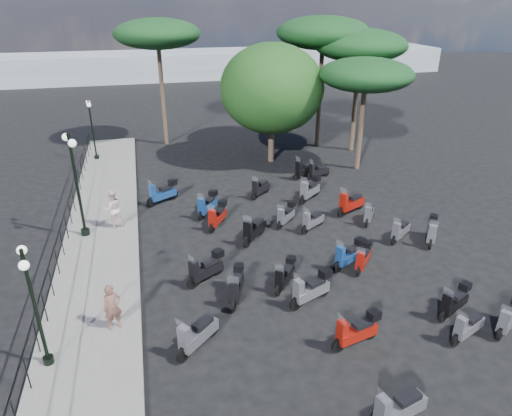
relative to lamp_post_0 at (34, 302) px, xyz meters
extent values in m
plane|color=black|center=(7.49, 3.88, -2.20)|extent=(120.00, 120.00, 0.00)
cube|color=slate|center=(0.99, 6.88, -2.12)|extent=(3.00, 30.00, 0.15)
cylinder|color=black|center=(-0.31, -2.21, -1.50)|extent=(0.04, 0.04, 1.10)
cylinder|color=black|center=(-0.31, -0.84, -1.50)|extent=(0.04, 0.04, 1.10)
cylinder|color=black|center=(-0.31, 0.53, -1.50)|extent=(0.04, 0.04, 1.10)
cylinder|color=black|center=(-0.31, 1.90, -1.50)|extent=(0.04, 0.04, 1.10)
cylinder|color=black|center=(-0.31, 3.26, -1.50)|extent=(0.04, 0.04, 1.10)
cylinder|color=black|center=(-0.31, 4.63, -1.50)|extent=(0.04, 0.04, 1.10)
cylinder|color=black|center=(-0.31, 6.00, -1.50)|extent=(0.04, 0.04, 1.10)
cylinder|color=black|center=(-0.31, 7.37, -1.50)|extent=(0.04, 0.04, 1.10)
cylinder|color=black|center=(-0.31, 8.74, -1.50)|extent=(0.04, 0.04, 1.10)
cylinder|color=black|center=(-0.31, 10.11, -1.50)|extent=(0.04, 0.04, 1.10)
cylinder|color=black|center=(-0.31, 11.47, -1.50)|extent=(0.04, 0.04, 1.10)
cylinder|color=black|center=(-0.31, 12.84, -1.50)|extent=(0.04, 0.04, 1.10)
cylinder|color=black|center=(-0.31, 14.21, -1.50)|extent=(0.04, 0.04, 1.10)
cylinder|color=black|center=(-0.31, 15.58, -1.50)|extent=(0.04, 0.04, 1.10)
cylinder|color=black|center=(-0.31, 16.95, -1.50)|extent=(0.04, 0.04, 1.10)
cylinder|color=black|center=(-0.31, 18.32, -1.50)|extent=(0.04, 0.04, 1.10)
cylinder|color=black|center=(-0.31, 19.68, -1.50)|extent=(0.04, 0.04, 1.10)
cube|color=black|center=(-0.31, 6.68, -0.97)|extent=(0.04, 26.00, 0.04)
cube|color=black|center=(-0.31, 6.68, -1.50)|extent=(0.04, 26.00, 0.04)
cylinder|color=black|center=(0.00, 0.00, -1.94)|extent=(0.29, 0.29, 0.22)
cylinder|color=black|center=(0.00, 0.00, -0.25)|extent=(0.10, 0.10, 3.59)
cylinder|color=black|center=(0.00, 0.00, 1.41)|extent=(0.23, 0.79, 0.04)
sphere|color=white|center=(-0.10, 0.39, 1.32)|extent=(0.25, 0.25, 0.25)
sphere|color=white|center=(0.10, -0.39, 1.32)|extent=(0.25, 0.25, 0.25)
cylinder|color=black|center=(0.36, 7.56, -1.91)|extent=(0.35, 0.35, 0.26)
cylinder|color=black|center=(0.36, 7.56, 0.15)|extent=(0.12, 0.12, 4.39)
cylinder|color=black|center=(0.36, 7.56, 2.18)|extent=(0.37, 0.95, 0.04)
sphere|color=white|center=(0.20, 8.03, 2.07)|extent=(0.31, 0.31, 0.31)
sphere|color=white|center=(0.52, 7.10, 2.07)|extent=(0.31, 0.31, 0.31)
cylinder|color=black|center=(0.20, 17.81, -1.94)|extent=(0.29, 0.29, 0.22)
cylinder|color=black|center=(0.20, 17.81, -0.23)|extent=(0.10, 0.10, 3.62)
cylinder|color=black|center=(0.20, 17.81, 1.44)|extent=(0.14, 0.81, 0.04)
sphere|color=white|center=(0.15, 18.21, 1.35)|extent=(0.25, 0.25, 0.25)
sphere|color=white|center=(0.25, 17.40, 1.35)|extent=(0.25, 0.25, 0.25)
imported|color=brown|center=(1.74, 1.08, -1.30)|extent=(0.64, 0.52, 1.50)
imported|color=beige|center=(1.55, 8.01, -1.19)|extent=(0.98, 0.85, 1.72)
cylinder|color=black|center=(3.61, -0.68, -1.94)|extent=(0.45, 0.42, 0.51)
cylinder|color=black|center=(4.55, 0.19, -1.94)|extent=(0.45, 0.42, 0.51)
cube|color=#585960|center=(4.12, -0.21, -1.75)|extent=(1.26, 1.21, 0.36)
cube|color=black|center=(4.25, -0.09, -1.45)|extent=(0.69, 0.67, 0.15)
cube|color=#585960|center=(3.68, -0.62, -1.45)|extent=(0.39, 0.39, 0.75)
plane|color=white|center=(3.63, -0.66, -0.97)|extent=(0.34, 0.35, 0.40)
cylinder|color=black|center=(5.42, 1.19, -1.96)|extent=(0.26, 0.48, 0.48)
cylinder|color=black|center=(5.84, 2.31, -1.96)|extent=(0.26, 0.48, 0.48)
cube|color=black|center=(5.65, 1.80, -1.78)|extent=(0.77, 1.33, 0.34)
cube|color=black|center=(5.71, 1.96, -1.50)|extent=(0.49, 0.66, 0.14)
cube|color=black|center=(5.45, 1.27, -1.50)|extent=(0.36, 0.31, 0.70)
plane|color=white|center=(5.43, 1.21, -1.05)|extent=(0.38, 0.21, 0.37)
cube|color=black|center=(5.85, 2.33, -1.32)|extent=(0.42, 0.43, 0.26)
cylinder|color=black|center=(4.29, 2.78, -1.96)|extent=(0.46, 0.34, 0.48)
cylinder|color=black|center=(5.30, 3.43, -1.96)|extent=(0.46, 0.34, 0.48)
cube|color=black|center=(4.84, 3.13, -1.78)|extent=(1.28, 0.99, 0.34)
cube|color=black|center=(4.98, 3.22, -1.50)|extent=(0.67, 0.58, 0.14)
cube|color=black|center=(4.36, 2.82, -1.50)|extent=(0.35, 0.37, 0.70)
plane|color=white|center=(4.31, 2.79, -1.05)|extent=(0.27, 0.36, 0.37)
cube|color=black|center=(5.32, 3.44, -1.32)|extent=(0.46, 0.45, 0.26)
cylinder|color=black|center=(5.31, 8.00, -1.96)|extent=(0.37, 0.44, 0.48)
cylinder|color=black|center=(6.04, 8.95, -1.96)|extent=(0.37, 0.44, 0.48)
cube|color=navy|center=(5.71, 8.51, -1.78)|extent=(1.05, 1.23, 0.34)
cube|color=black|center=(5.81, 8.65, -1.50)|extent=(0.60, 0.66, 0.14)
cube|color=navy|center=(5.36, 8.06, -1.50)|extent=(0.37, 0.36, 0.70)
plane|color=white|center=(5.33, 8.01, -1.05)|extent=(0.35, 0.29, 0.37)
cube|color=black|center=(6.05, 8.96, -1.32)|extent=(0.46, 0.46, 0.26)
cylinder|color=black|center=(3.21, 10.08, -1.95)|extent=(0.48, 0.34, 0.50)
cylinder|color=black|center=(4.29, 10.70, -1.95)|extent=(0.48, 0.34, 0.50)
cube|color=navy|center=(3.79, 10.42, -1.76)|extent=(1.34, 0.98, 0.35)
cube|color=black|center=(3.95, 10.51, -1.47)|extent=(0.69, 0.58, 0.14)
cube|color=navy|center=(3.28, 10.13, -1.47)|extent=(0.35, 0.38, 0.72)
plane|color=white|center=(3.23, 10.09, -1.01)|extent=(0.27, 0.38, 0.38)
cube|color=black|center=(4.31, 10.71, -1.29)|extent=(0.47, 0.46, 0.27)
cylinder|color=black|center=(8.94, -3.85, -1.94)|extent=(0.52, 0.23, 0.51)
cube|color=#585960|center=(8.38, -3.99, -1.75)|extent=(1.43, 0.70, 0.36)
cube|color=black|center=(8.55, -3.95, -1.45)|extent=(0.70, 0.47, 0.15)
cube|color=#585960|center=(7.79, -4.15, -1.45)|extent=(0.31, 0.37, 0.75)
plane|color=white|center=(7.73, -4.16, -0.97)|extent=(0.18, 0.41, 0.40)
cylinder|color=black|center=(7.39, 0.74, -1.95)|extent=(0.50, 0.29, 0.50)
cylinder|color=black|center=(8.54, 1.22, -1.95)|extent=(0.50, 0.29, 0.50)
cube|color=gray|center=(8.02, 1.00, -1.76)|extent=(1.38, 0.85, 0.35)
cube|color=black|center=(8.18, 1.07, -1.47)|extent=(0.69, 0.53, 0.15)
cube|color=gray|center=(7.47, 0.78, -1.47)|extent=(0.33, 0.38, 0.73)
plane|color=white|center=(7.41, 0.75, -1.00)|extent=(0.23, 0.40, 0.39)
cube|color=black|center=(8.56, 1.23, -1.28)|extent=(0.45, 0.44, 0.27)
cylinder|color=black|center=(7.08, 1.65, -1.98)|extent=(0.35, 0.39, 0.44)
cylinder|color=black|center=(7.77, 2.49, -1.98)|extent=(0.35, 0.39, 0.44)
cube|color=black|center=(7.45, 2.11, -1.82)|extent=(0.99, 1.11, 0.31)
cube|color=black|center=(7.55, 2.23, -1.56)|extent=(0.56, 0.59, 0.13)
cube|color=black|center=(7.13, 1.71, -1.56)|extent=(0.34, 0.33, 0.64)
plane|color=white|center=(7.09, 1.66, -1.15)|extent=(0.31, 0.27, 0.34)
cube|color=black|center=(7.78, 2.51, -1.40)|extent=(0.42, 0.42, 0.24)
cylinder|color=black|center=(6.79, 5.11, -1.94)|extent=(0.42, 0.46, 0.51)
cylinder|color=black|center=(7.62, 6.08, -1.94)|extent=(0.42, 0.46, 0.51)
cube|color=black|center=(7.24, 5.64, -1.75)|extent=(1.18, 1.29, 0.36)
cube|color=black|center=(7.36, 5.77, -1.45)|extent=(0.66, 0.69, 0.15)
cube|color=black|center=(6.84, 5.17, -1.45)|extent=(0.40, 0.39, 0.75)
plane|color=white|center=(6.80, 5.13, -0.97)|extent=(0.36, 0.33, 0.40)
cylinder|color=black|center=(5.60, 6.69, -1.96)|extent=(0.34, 0.45, 0.48)
cylinder|color=black|center=(6.25, 7.69, -1.96)|extent=(0.34, 0.45, 0.48)
cube|color=maroon|center=(5.95, 7.23, -1.78)|extent=(0.98, 1.26, 0.34)
cube|color=black|center=(6.04, 7.37, -1.50)|extent=(0.57, 0.66, 0.14)
cube|color=maroon|center=(5.64, 6.76, -1.50)|extent=(0.37, 0.34, 0.69)
plane|color=white|center=(5.61, 6.71, -1.06)|extent=(0.36, 0.27, 0.37)
cube|color=black|center=(6.26, 7.71, -1.32)|extent=(0.45, 0.45, 0.26)
cylinder|color=black|center=(8.23, 9.64, -1.97)|extent=(0.39, 0.38, 0.45)
cylinder|color=black|center=(9.05, 10.41, -1.97)|extent=(0.39, 0.38, 0.45)
cube|color=black|center=(8.67, 10.06, -1.80)|extent=(1.11, 1.07, 0.32)
cube|color=black|center=(8.79, 10.17, -1.54)|extent=(0.61, 0.59, 0.13)
cube|color=black|center=(8.28, 9.69, -1.54)|extent=(0.35, 0.35, 0.66)
plane|color=white|center=(8.24, 9.65, -1.11)|extent=(0.30, 0.31, 0.35)
cylinder|color=black|center=(7.96, -1.39, -1.96)|extent=(0.48, 0.21, 0.47)
cylinder|color=black|center=(9.11, -1.11, -1.96)|extent=(0.48, 0.21, 0.47)
cube|color=maroon|center=(8.58, -1.24, -1.78)|extent=(1.33, 0.62, 0.34)
cube|color=black|center=(8.74, -1.20, -1.51)|extent=(0.64, 0.43, 0.14)
cube|color=maroon|center=(8.03, -1.37, -1.51)|extent=(0.28, 0.34, 0.69)
plane|color=white|center=(7.98, -1.39, -1.06)|extent=(0.16, 0.38, 0.37)
cube|color=black|center=(9.13, -1.11, -1.33)|extent=(0.40, 0.39, 0.26)
cylinder|color=black|center=(9.62, 2.49, -1.96)|extent=(0.47, 0.29, 0.47)
cylinder|color=black|center=(10.68, 3.01, -1.96)|extent=(0.47, 0.29, 0.47)
cube|color=navy|center=(10.20, 2.77, -1.78)|extent=(1.30, 0.86, 0.33)
cube|color=black|center=(10.35, 2.84, -1.51)|extent=(0.66, 0.52, 0.14)
cube|color=navy|center=(9.69, 2.53, -1.51)|extent=(0.32, 0.36, 0.69)
plane|color=white|center=(9.64, 2.50, -1.07)|extent=(0.23, 0.37, 0.37)
cube|color=black|center=(10.70, 3.01, -1.33)|extent=(0.44, 0.43, 0.26)
cylinder|color=black|center=(9.46, 5.61, -1.98)|extent=(0.42, 0.32, 0.44)
cylinder|color=black|center=(10.37, 6.22, -1.98)|extent=(0.42, 0.32, 0.44)
cube|color=#585960|center=(9.95, 5.94, -1.81)|extent=(1.16, 0.92, 0.31)
cube|color=black|center=(10.08, 6.02, -1.56)|extent=(0.61, 0.53, 0.13)
cube|color=#585960|center=(9.52, 5.65, -1.56)|extent=(0.32, 0.34, 0.64)
plane|color=white|center=(9.47, 5.62, -1.14)|extent=(0.25, 0.33, 0.34)
cylinder|color=black|center=(8.53, 6.30, -1.98)|extent=(0.36, 0.36, 0.42)
cylinder|color=black|center=(9.29, 7.04, -1.98)|extent=(0.36, 0.36, 0.42)
cube|color=#585960|center=(8.94, 6.70, -1.83)|extent=(1.03, 1.02, 0.30)
cube|color=black|center=(9.05, 6.80, -1.58)|extent=(0.56, 0.56, 0.12)
cube|color=#585960|center=(8.58, 6.35, -1.58)|extent=(0.32, 0.32, 0.62)
plane|color=white|center=(8.55, 6.31, -1.18)|extent=(0.28, 0.29, 0.33)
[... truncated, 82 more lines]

